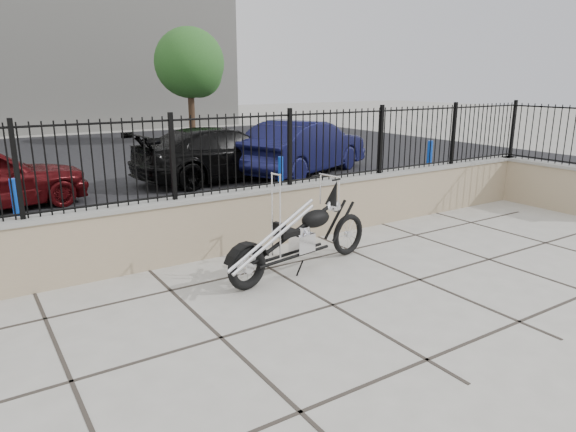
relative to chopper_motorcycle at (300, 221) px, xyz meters
The scene contains 14 objects.
ground_plane 1.42m from the chopper_motorcycle, 104.28° to the right, with size 90.00×90.00×0.00m, color #99968E.
parking_lot 11.36m from the chopper_motorcycle, 91.50° to the left, with size 30.00×30.00×0.00m, color black.
retaining_wall 1.39m from the chopper_motorcycle, 102.55° to the left, with size 14.00×0.36×0.96m, color gray.
wall_return 6.56m from the chopper_motorcycle, ahead, with size 0.36×2.50×0.96m, color gray.
iron_fence 1.59m from the chopper_motorcycle, 102.55° to the left, with size 14.00×0.08×1.20m, color black.
fence_return 6.60m from the chopper_motorcycle, ahead, with size 0.08×2.30×1.20m, color black.
background_building 25.54m from the chopper_motorcycle, 90.67° to the left, with size 22.00×6.00×8.00m, color beige.
chopper_motorcycle is the anchor object (origin of this frame).
car_black 7.21m from the chopper_motorcycle, 72.68° to the left, with size 1.99×4.90×1.42m, color black.
car_blue 7.84m from the chopper_motorcycle, 54.96° to the left, with size 1.62×4.66×1.54m, color #0F1139.
bollard_a 4.87m from the chopper_motorcycle, 130.73° to the left, with size 0.13×0.13×1.08m, color blue.
bollard_b 4.65m from the chopper_motorcycle, 61.17° to the left, with size 0.12×0.12×0.96m, color #0B23A8.
bollard_c 7.22m from the chopper_motorcycle, 28.09° to the left, with size 0.14×0.14×1.13m, color #0C19BD.
tree_right 16.43m from the chopper_motorcycle, 72.53° to the left, with size 2.92×2.92×4.93m.
Camera 1 is at (-3.58, -4.52, 2.66)m, focal length 32.00 mm.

